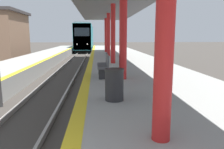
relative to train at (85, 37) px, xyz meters
The scene contains 4 objects.
train is the anchor object (origin of this frame).
station_canopy 27.39m from the train, 83.57° to the right, with size 4.68×25.63×3.76m.
trash_bin 35.26m from the train, 85.94° to the right, with size 0.50×0.50×0.82m.
bench 31.75m from the train, 85.73° to the right, with size 0.44×1.66×0.92m.
Camera 1 is at (2.05, -1.08, 2.49)m, focal length 35.00 mm.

